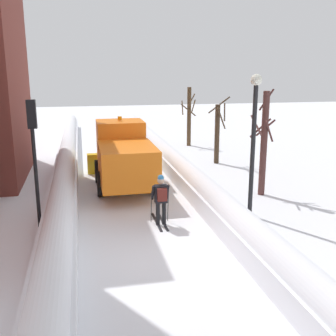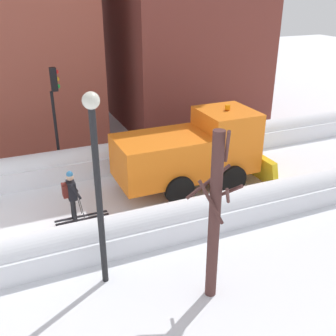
# 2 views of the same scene
# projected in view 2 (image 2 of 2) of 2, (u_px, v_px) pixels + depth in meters

# --- Properties ---
(ground_plane) EXTENTS (80.00, 80.00, 0.00)m
(ground_plane) POSITION_uv_depth(u_px,v_px,m) (255.00, 174.00, 16.77)
(ground_plane) COLOR white
(snowbank_left) EXTENTS (1.10, 36.00, 1.22)m
(snowbank_left) POSITION_uv_depth(u_px,v_px,m) (222.00, 140.00, 18.84)
(snowbank_left) COLOR white
(snowbank_left) RESTS_ON ground
(snowbank_right) EXTENTS (1.10, 36.00, 1.14)m
(snowbank_right) POSITION_uv_depth(u_px,v_px,m) (301.00, 191.00, 14.25)
(snowbank_right) COLOR white
(snowbank_right) RESTS_ON ground
(plow_truck) EXTENTS (3.20, 5.98, 3.12)m
(plow_truck) POSITION_uv_depth(u_px,v_px,m) (194.00, 150.00, 15.23)
(plow_truck) COLOR orange
(plow_truck) RESTS_ON ground
(skier) EXTENTS (0.62, 1.80, 1.81)m
(skier) POSITION_uv_depth(u_px,v_px,m) (72.00, 194.00, 13.07)
(skier) COLOR black
(skier) RESTS_ON ground
(traffic_light_pole) EXTENTS (0.28, 0.42, 4.36)m
(traffic_light_pole) POSITION_uv_depth(u_px,v_px,m) (55.00, 101.00, 15.73)
(traffic_light_pole) COLOR black
(traffic_light_pole) RESTS_ON ground
(street_lamp) EXTENTS (0.40, 0.40, 5.13)m
(street_lamp) POSITION_uv_depth(u_px,v_px,m) (97.00, 170.00, 9.37)
(street_lamp) COLOR black
(street_lamp) RESTS_ON ground
(bare_tree_near) EXTENTS (1.03, 1.14, 4.52)m
(bare_tree_near) POSITION_uv_depth(u_px,v_px,m) (215.00, 217.00, 9.32)
(bare_tree_near) COLOR #4D2D2A
(bare_tree_near) RESTS_ON ground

